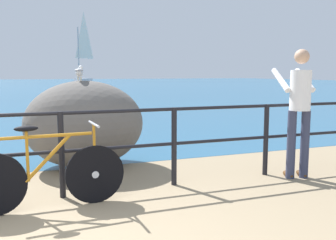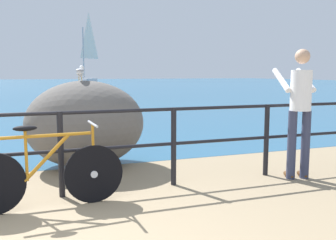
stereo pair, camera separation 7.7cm
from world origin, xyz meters
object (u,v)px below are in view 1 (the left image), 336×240
at_px(breakwater_boulder_main, 85,124).
at_px(person_at_railing, 299,107).
at_px(seagull, 79,72).
at_px(sailboat, 81,83).
at_px(bicycle, 47,174).

bearing_deg(breakwater_boulder_main, person_at_railing, -32.14).
distance_m(person_at_railing, seagull, 3.25).
xyz_separation_m(breakwater_boulder_main, seagull, (-0.06, -0.01, 0.81)).
bearing_deg(seagull, sailboat, 10.90).
xyz_separation_m(bicycle, person_at_railing, (3.33, 0.07, 0.60)).
xyz_separation_m(person_at_railing, sailboat, (0.37, 25.25, -0.28)).
height_order(bicycle, seagull, seagull).
distance_m(person_at_railing, breakwater_boulder_main, 3.18).
bearing_deg(sailboat, bicycle, 36.95).
bearing_deg(seagull, breakwater_boulder_main, -65.44).
height_order(person_at_railing, sailboat, sailboat).
relative_size(bicycle, sailboat, 0.28).
xyz_separation_m(bicycle, seagull, (0.59, 1.75, 1.09)).
bearing_deg(seagull, bicycle, 179.70).
distance_m(breakwater_boulder_main, seagull, 0.81).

